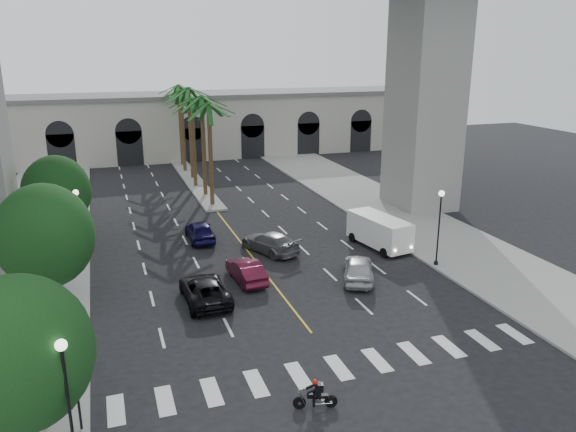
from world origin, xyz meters
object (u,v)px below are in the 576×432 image
at_px(car_c, 205,290).
at_px(pedestrian_a, 14,331).
at_px(traffic_signal_far, 77,327).
at_px(cargo_van, 380,231).
at_px(car_a, 358,268).
at_px(traffic_signal_near, 75,375).
at_px(car_e, 200,231).
at_px(lamp_post_left_far, 79,220).
at_px(car_d, 270,242).
at_px(motorcycle_rider, 317,395).
at_px(car_b, 246,271).
at_px(lamp_post_left_near, 68,397).
at_px(lamp_post_right, 439,221).

bearing_deg(car_c, pedestrian_a, 11.51).
xyz_separation_m(traffic_signal_far, cargo_van, (20.81, 11.19, -1.19)).
distance_m(car_a, car_c, 9.91).
height_order(traffic_signal_near, car_e, traffic_signal_near).
bearing_deg(car_e, lamp_post_left_far, 16.53).
distance_m(lamp_post_left_far, car_d, 13.23).
xyz_separation_m(lamp_post_left_far, car_e, (8.53, 2.59, -2.44)).
bearing_deg(pedestrian_a, motorcycle_rider, -66.05).
relative_size(car_a, car_d, 0.91).
bearing_deg(lamp_post_left_far, cargo_van, -9.00).
xyz_separation_m(traffic_signal_near, traffic_signal_far, (0.00, 4.00, 0.00)).
xyz_separation_m(traffic_signal_far, pedestrian_a, (-3.17, 3.88, -1.59)).
xyz_separation_m(traffic_signal_far, car_b, (9.80, 8.23, -1.80)).
relative_size(traffic_signal_far, car_a, 0.78).
xyz_separation_m(traffic_signal_near, car_d, (12.80, 16.90, -1.76)).
bearing_deg(car_c, cargo_van, -161.52).
bearing_deg(lamp_post_left_far, car_b, -32.35).
bearing_deg(lamp_post_left_near, traffic_signal_near, 87.71).
xyz_separation_m(lamp_post_left_near, lamp_post_right, (22.80, 13.00, 0.00)).
bearing_deg(car_e, cargo_van, 154.17).
xyz_separation_m(lamp_post_right, car_e, (-14.27, 10.59, -2.44)).
height_order(lamp_post_left_near, lamp_post_right, same).
bearing_deg(cargo_van, traffic_signal_near, -153.70).
xyz_separation_m(traffic_signal_far, car_d, (12.80, 12.90, -1.76)).
bearing_deg(lamp_post_left_near, traffic_signal_far, 89.12).
xyz_separation_m(car_b, cargo_van, (11.01, 2.96, 0.61)).
bearing_deg(car_c, lamp_post_left_near, 60.23).
height_order(lamp_post_left_far, cargo_van, lamp_post_left_far).
relative_size(lamp_post_left_far, car_b, 1.24).
bearing_deg(motorcycle_rider, car_c, 115.91).
relative_size(lamp_post_right, car_d, 1.04).
distance_m(traffic_signal_far, car_c, 9.29).
xyz_separation_m(lamp_post_right, pedestrian_a, (-25.87, -2.62, -2.30)).
distance_m(lamp_post_left_near, lamp_post_right, 26.25).
distance_m(lamp_post_right, car_e, 17.93).
bearing_deg(car_e, car_a, 126.54).
height_order(lamp_post_left_near, traffic_signal_far, lamp_post_left_near).
height_order(car_e, pedestrian_a, pedestrian_a).
xyz_separation_m(lamp_post_right, car_a, (-6.04, -0.37, -2.42)).
height_order(lamp_post_right, car_b, lamp_post_right).
bearing_deg(car_d, car_b, 34.69).
bearing_deg(cargo_van, car_d, 158.09).
height_order(lamp_post_left_far, traffic_signal_far, lamp_post_left_far).
xyz_separation_m(lamp_post_right, cargo_van, (-1.89, 4.69, -1.91)).
height_order(lamp_post_right, cargo_van, lamp_post_right).
relative_size(cargo_van, pedestrian_a, 3.77).
height_order(traffic_signal_near, motorcycle_rider, traffic_signal_near).
xyz_separation_m(car_a, car_b, (-6.86, 2.10, -0.09)).
bearing_deg(traffic_signal_far, pedestrian_a, 129.30).
bearing_deg(car_e, traffic_signal_far, 63.39).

